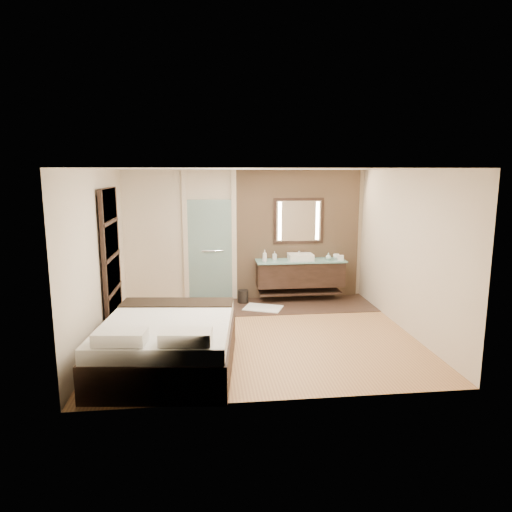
{
  "coord_description": "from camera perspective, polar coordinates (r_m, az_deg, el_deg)",
  "views": [
    {
      "loc": [
        -0.85,
        -7.17,
        2.66
      ],
      "look_at": [
        0.03,
        0.6,
        1.21
      ],
      "focal_mm": 32.0,
      "sensor_mm": 36.0,
      "label": 1
    }
  ],
  "objects": [
    {
      "name": "shoji_partition",
      "position": [
        8.06,
        -17.61,
        -0.37
      ],
      "size": [
        0.06,
        1.2,
        2.4
      ],
      "color": "black",
      "rests_on": "floor"
    },
    {
      "name": "mirror_unit",
      "position": [
        9.58,
        5.34,
        4.4
      ],
      "size": [
        1.06,
        0.04,
        0.96
      ],
      "color": "black",
      "rests_on": "stone_wall"
    },
    {
      "name": "vanity",
      "position": [
        9.53,
        5.53,
        -2.17
      ],
      "size": [
        1.85,
        0.55,
        0.88
      ],
      "color": "black",
      "rests_on": "stone_wall"
    },
    {
      "name": "waste_bin",
      "position": [
        9.4,
        -1.64,
        -5.1
      ],
      "size": [
        0.23,
        0.23,
        0.27
      ],
      "primitive_type": "cylinder",
      "rotation": [
        0.0,
        0.0,
        -0.05
      ],
      "color": "black",
      "rests_on": "floor"
    },
    {
      "name": "soap_bottle_a",
      "position": [
        9.2,
        1.09,
        0.02
      ],
      "size": [
        0.1,
        0.1,
        0.24
      ],
      "primitive_type": "imported",
      "rotation": [
        0.0,
        0.0,
        -0.08
      ],
      "color": "silver",
      "rests_on": "vanity"
    },
    {
      "name": "tissue_box",
      "position": [
        9.55,
        10.52,
        -0.21
      ],
      "size": [
        0.14,
        0.14,
        0.1
      ],
      "primitive_type": "cube",
      "rotation": [
        0.0,
        0.0,
        -0.23
      ],
      "color": "silver",
      "rests_on": "vanity"
    },
    {
      "name": "soap_bottle_c",
      "position": [
        9.54,
        9.03,
        -0.04
      ],
      "size": [
        0.12,
        0.12,
        0.14
      ],
      "primitive_type": "imported",
      "rotation": [
        0.0,
        0.0,
        0.07
      ],
      "color": "#A7D3CC",
      "rests_on": "vanity"
    },
    {
      "name": "tile_strip",
      "position": [
        9.28,
        2.83,
        -6.14
      ],
      "size": [
        3.8,
        1.3,
        0.01
      ],
      "primitive_type": "cube",
      "color": "#35241D",
      "rests_on": "floor"
    },
    {
      "name": "floor",
      "position": [
        7.7,
        0.3,
        -9.73
      ],
      "size": [
        5.0,
        5.0,
        0.0
      ],
      "primitive_type": "plane",
      "color": "#A06943",
      "rests_on": "ground"
    },
    {
      "name": "soap_bottle_b",
      "position": [
        9.42,
        2.34,
        0.06
      ],
      "size": [
        0.08,
        0.08,
        0.18
      ],
      "primitive_type": "imported",
      "rotation": [
        0.0,
        0.0,
        -0.01
      ],
      "color": "#B2B2B2",
      "rests_on": "vanity"
    },
    {
      "name": "cup",
      "position": [
        9.68,
        10.0,
        -0.05
      ],
      "size": [
        0.14,
        0.14,
        0.1
      ],
      "primitive_type": "imported",
      "rotation": [
        0.0,
        0.0,
        0.05
      ],
      "color": "white",
      "rests_on": "vanity"
    },
    {
      "name": "stone_wall",
      "position": [
        9.67,
        5.25,
        2.66
      ],
      "size": [
        2.6,
        0.08,
        2.7
      ],
      "primitive_type": "cube",
      "color": "#9E7A5A",
      "rests_on": "floor"
    },
    {
      "name": "bath_mat",
      "position": [
        9.04,
        0.9,
        -6.51
      ],
      "size": [
        0.86,
        0.74,
        0.02
      ],
      "primitive_type": "cube",
      "rotation": [
        0.0,
        0.0,
        -0.4
      ],
      "color": "white",
      "rests_on": "floor"
    },
    {
      "name": "frosted_door",
      "position": [
        9.5,
        -5.76,
        1.25
      ],
      "size": [
        1.1,
        0.12,
        2.7
      ],
      "color": "silver",
      "rests_on": "floor"
    },
    {
      "name": "bed",
      "position": [
        6.46,
        -10.93,
        -10.66
      ],
      "size": [
        1.97,
        2.36,
        0.84
      ],
      "rotation": [
        0.0,
        0.0,
        -0.11
      ],
      "color": "black",
      "rests_on": "floor"
    }
  ]
}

